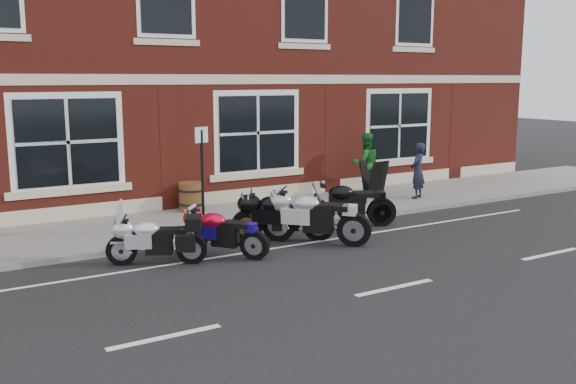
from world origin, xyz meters
The scene contains 13 objects.
ground centered at (0.00, 0.00, 0.00)m, with size 80.00×80.00×0.00m, color black.
sidewalk centered at (0.00, 3.00, 0.06)m, with size 30.00×3.00×0.12m, color slate.
kerb centered at (0.00, 1.42, 0.06)m, with size 30.00×0.16×0.12m, color slate.
moto_touring_silver centered at (-2.95, 0.39, 0.50)m, with size 1.71×0.95×1.23m.
moto_sport_red centered at (-1.62, 0.24, 0.50)m, with size 1.27×1.60×0.87m.
moto_sport_black centered at (-0.02, 0.70, 0.57)m, with size 1.98×1.21×0.99m.
moto_sport_silver centered at (0.46, 0.13, 0.60)m, with size 1.70×1.81×1.05m.
moto_naked_black centered at (1.96, 1.01, 0.57)m, with size 2.07×1.06×1.00m.
pedestrian_left centered at (5.42, 2.42, 0.90)m, with size 0.57×0.37×1.56m, color black.
pedestrian_right centered at (4.61, 3.73, 1.00)m, with size 0.86×0.67×1.77m, color #1B6022.
a_board_sign centered at (4.56, 3.26, 0.64)m, with size 0.63×0.42×1.04m, color black, non-canonical shape.
barrel_planter centered at (-0.66, 4.07, 0.48)m, with size 0.65×0.65×0.72m.
parking_sign centered at (-1.43, 1.55, 1.45)m, with size 0.32×0.10×2.31m.
Camera 1 is at (-6.79, -10.81, 3.43)m, focal length 40.00 mm.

